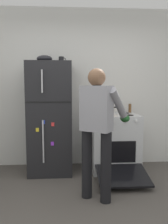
{
  "coord_description": "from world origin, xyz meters",
  "views": [
    {
      "loc": [
        -0.23,
        -2.24,
        1.41
      ],
      "look_at": [
        0.0,
        1.32,
        1.0
      ],
      "focal_mm": 38.09,
      "sensor_mm": 36.0,
      "label": 1
    }
  ],
  "objects_px": {
    "stove_range": "(115,143)",
    "person_cook": "(98,122)",
    "pepper_mill": "(130,108)",
    "mixing_bowl": "(44,59)",
    "coffee_mug": "(61,60)",
    "red_pot": "(106,110)",
    "refrigerator": "(51,118)"
  },
  "relations": [
    {
      "from": "stove_range",
      "to": "person_cook",
      "type": "bearing_deg",
      "value": -112.46
    },
    {
      "from": "person_cook",
      "to": "mixing_bowl",
      "type": "bearing_deg",
      "value": 125.97
    },
    {
      "from": "stove_range",
      "to": "pepper_mill",
      "type": "xyz_separation_m",
      "value": [
        0.3,
        0.22,
        0.55
      ]
    },
    {
      "from": "mixing_bowl",
      "to": "coffee_mug",
      "type": "bearing_deg",
      "value": 10.78
    },
    {
      "from": "refrigerator",
      "to": "coffee_mug",
      "type": "height_order",
      "value": "coffee_mug"
    },
    {
      "from": "refrigerator",
      "to": "person_cook",
      "type": "height_order",
      "value": "refrigerator"
    },
    {
      "from": "stove_range",
      "to": "pepper_mill",
      "type": "distance_m",
      "value": 0.67
    },
    {
      "from": "person_cook",
      "to": "stove_range",
      "type": "bearing_deg",
      "value": 67.54
    },
    {
      "from": "stove_range",
      "to": "red_pot",
      "type": "height_order",
      "value": "red_pot"
    },
    {
      "from": "mixing_bowl",
      "to": "pepper_mill",
      "type": "bearing_deg",
      "value": 7.98
    },
    {
      "from": "coffee_mug",
      "to": "pepper_mill",
      "type": "distance_m",
      "value": 1.42
    },
    {
      "from": "refrigerator",
      "to": "coffee_mug",
      "type": "distance_m",
      "value": 0.95
    },
    {
      "from": "coffee_mug",
      "to": "mixing_bowl",
      "type": "bearing_deg",
      "value": -169.22
    },
    {
      "from": "person_cook",
      "to": "mixing_bowl",
      "type": "xyz_separation_m",
      "value": [
        -0.72,
        1.0,
        0.86
      ]
    },
    {
      "from": "red_pot",
      "to": "stove_range",
      "type": "bearing_deg",
      "value": 11.32
    },
    {
      "from": "refrigerator",
      "to": "coffee_mug",
      "type": "relative_size",
      "value": 15.71
    },
    {
      "from": "mixing_bowl",
      "to": "person_cook",
      "type": "bearing_deg",
      "value": -54.03
    },
    {
      "from": "coffee_mug",
      "to": "mixing_bowl",
      "type": "relative_size",
      "value": 0.47
    },
    {
      "from": "pepper_mill",
      "to": "mixing_bowl",
      "type": "height_order",
      "value": "mixing_bowl"
    },
    {
      "from": "pepper_mill",
      "to": "mixing_bowl",
      "type": "xyz_separation_m",
      "value": [
        -1.43,
        -0.2,
        0.81
      ]
    },
    {
      "from": "refrigerator",
      "to": "mixing_bowl",
      "type": "distance_m",
      "value": 0.94
    },
    {
      "from": "red_pot",
      "to": "person_cook",
      "type": "bearing_deg",
      "value": -104.48
    },
    {
      "from": "stove_range",
      "to": "person_cook",
      "type": "height_order",
      "value": "person_cook"
    },
    {
      "from": "stove_range",
      "to": "coffee_mug",
      "type": "xyz_separation_m",
      "value": [
        -0.86,
        0.07,
        1.35
      ]
    },
    {
      "from": "refrigerator",
      "to": "mixing_bowl",
      "type": "xyz_separation_m",
      "value": [
        -0.08,
        0.0,
        0.93
      ]
    },
    {
      "from": "person_cook",
      "to": "red_pot",
      "type": "xyz_separation_m",
      "value": [
        0.24,
        0.95,
        0.04
      ]
    },
    {
      "from": "pepper_mill",
      "to": "refrigerator",
      "type": "bearing_deg",
      "value": -171.54
    },
    {
      "from": "refrigerator",
      "to": "coffee_mug",
      "type": "xyz_separation_m",
      "value": [
        0.18,
        0.05,
        0.93
      ]
    },
    {
      "from": "red_pot",
      "to": "mixing_bowl",
      "type": "bearing_deg",
      "value": 177.04
    },
    {
      "from": "stove_range",
      "to": "pepper_mill",
      "type": "bearing_deg",
      "value": 36.0
    },
    {
      "from": "refrigerator",
      "to": "person_cook",
      "type": "distance_m",
      "value": 1.19
    },
    {
      "from": "pepper_mill",
      "to": "mixing_bowl",
      "type": "bearing_deg",
      "value": -172.02
    }
  ]
}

